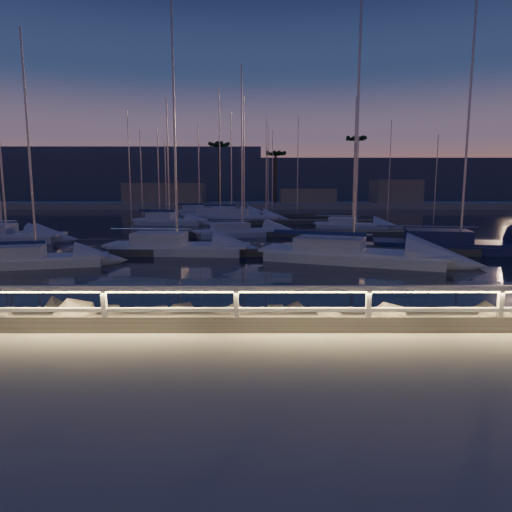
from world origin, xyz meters
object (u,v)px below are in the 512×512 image
(sailboat_d, at_px, (348,253))
(sailboat_k, at_px, (218,215))
(sailboat_m, at_px, (198,211))
(sailboat_n, at_px, (230,212))
(sailboat_f, at_px, (174,246))
(sailboat_b, at_px, (33,258))
(sailboat_h, at_px, (455,244))
(guard_rail, at_px, (322,298))
(sailboat_e, at_px, (4,235))
(sailboat_i, at_px, (168,220))
(sailboat_g, at_px, (350,224))
(sailboat_j, at_px, (242,217))
(sailboat_a, at_px, (0,234))
(sailboat_c, at_px, (240,231))

(sailboat_d, xyz_separation_m, sailboat_k, (-9.34, 31.90, 0.01))
(sailboat_m, bearing_deg, sailboat_n, -53.81)
(sailboat_f, bearing_deg, sailboat_b, -139.99)
(sailboat_f, height_order, sailboat_h, sailboat_h)
(guard_rail, bearing_deg, sailboat_d, 76.07)
(guard_rail, distance_m, sailboat_e, 29.33)
(sailboat_f, xyz_separation_m, sailboat_m, (-3.41, 38.76, -0.00))
(sailboat_n, bearing_deg, sailboat_m, 135.11)
(guard_rail, bearing_deg, sailboat_h, 58.38)
(sailboat_d, xyz_separation_m, sailboat_i, (-13.84, 23.35, -0.00))
(sailboat_f, distance_m, sailboat_m, 38.91)
(sailboat_i, distance_m, sailboat_n, 15.73)
(sailboat_h, bearing_deg, sailboat_g, 113.38)
(sailboat_d, distance_m, sailboat_f, 9.97)
(sailboat_e, xyz_separation_m, sailboat_j, (16.29, 20.18, -0.01))
(sailboat_k, height_order, sailboat_n, sailboat_k)
(sailboat_h, distance_m, sailboat_i, 28.83)
(sailboat_g, distance_m, sailboat_j, 14.27)
(sailboat_a, relative_size, sailboat_d, 0.77)
(sailboat_d, bearing_deg, sailboat_f, -175.33)
(guard_rail, bearing_deg, sailboat_g, 77.24)
(sailboat_e, relative_size, sailboat_g, 1.11)
(sailboat_e, bearing_deg, sailboat_f, -24.43)
(sailboat_b, bearing_deg, sailboat_f, 20.17)
(sailboat_j, bearing_deg, sailboat_c, -84.30)
(sailboat_a, distance_m, sailboat_d, 25.34)
(guard_rail, relative_size, sailboat_j, 3.17)
(sailboat_m, bearing_deg, sailboat_f, -102.39)
(sailboat_n, bearing_deg, sailboat_b, -109.19)
(guard_rail, bearing_deg, sailboat_k, 97.56)
(sailboat_c, bearing_deg, sailboat_h, -52.77)
(sailboat_b, xyz_separation_m, sailboat_h, (22.81, 4.98, 0.08))
(guard_rail, distance_m, sailboat_d, 13.83)
(sailboat_a, xyz_separation_m, sailboat_g, (27.49, 9.47, -0.06))
(sailboat_d, bearing_deg, sailboat_n, 123.14)
(sailboat_h, relative_size, sailboat_i, 1.33)
(sailboat_j, bearing_deg, sailboat_k, 139.10)
(sailboat_k, relative_size, sailboat_n, 1.13)
(sailboat_c, xyz_separation_m, sailboat_k, (-3.28, 19.78, 0.05))
(sailboat_a, bearing_deg, guard_rail, -48.70)
(sailboat_a, bearing_deg, sailboat_g, 19.08)
(sailboat_f, bearing_deg, sailboat_k, 94.99)
(guard_rail, relative_size, sailboat_m, 3.47)
(sailboat_a, height_order, sailboat_d, sailboat_d)
(sailboat_i, distance_m, sailboat_m, 18.21)
(sailboat_a, relative_size, sailboat_b, 1.12)
(sailboat_c, relative_size, sailboat_n, 0.95)
(sailboat_d, distance_m, sailboat_e, 24.24)
(sailboat_e, height_order, sailboat_i, sailboat_e)
(sailboat_h, bearing_deg, sailboat_n, 126.15)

